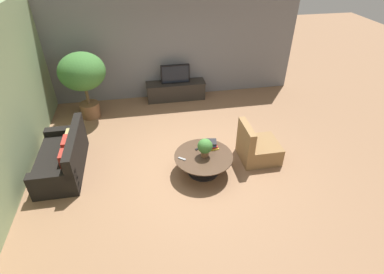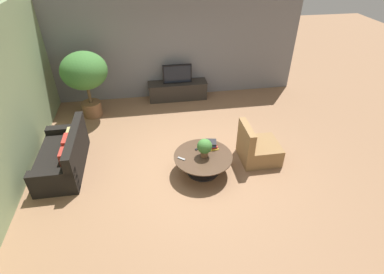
{
  "view_description": "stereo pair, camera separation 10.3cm",
  "coord_description": "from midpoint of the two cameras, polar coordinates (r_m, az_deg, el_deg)",
  "views": [
    {
      "loc": [
        -0.77,
        -4.94,
        4.14
      ],
      "look_at": [
        0.15,
        0.11,
        0.55
      ],
      "focal_mm": 28.0,
      "sensor_mm": 36.0,
      "label": 1
    },
    {
      "loc": [
        -0.66,
        -4.96,
        4.14
      ],
      "look_at": [
        0.15,
        0.11,
        0.55
      ],
      "focal_mm": 28.0,
      "sensor_mm": 36.0,
      "label": 2
    }
  ],
  "objects": [
    {
      "name": "ground_plane",
      "position": [
        6.49,
        -1.56,
        -4.68
      ],
      "size": [
        24.0,
        24.0,
        0.0
      ],
      "primitive_type": "plane",
      "color": "#8C6647"
    },
    {
      "name": "back_wall_stone",
      "position": [
        8.65,
        -5.25,
        17.06
      ],
      "size": [
        7.4,
        0.12,
        3.0
      ],
      "primitive_type": "cube",
      "color": "slate",
      "rests_on": "ground"
    },
    {
      "name": "side_wall_left",
      "position": [
        6.32,
        -32.87,
        4.36
      ],
      "size": [
        0.12,
        7.4,
        3.0
      ],
      "primitive_type": "cube",
      "color": "gray",
      "rests_on": "ground"
    },
    {
      "name": "media_console",
      "position": [
        8.83,
        -3.44,
        8.87
      ],
      "size": [
        1.69,
        0.5,
        0.51
      ],
      "color": "#2D2823",
      "rests_on": "ground"
    },
    {
      "name": "television",
      "position": [
        8.62,
        -3.56,
        11.87
      ],
      "size": [
        0.81,
        0.13,
        0.53
      ],
      "color": "black",
      "rests_on": "media_console"
    },
    {
      "name": "coffee_table",
      "position": [
        6.06,
        1.71,
        -4.46
      ],
      "size": [
        1.18,
        1.18,
        0.41
      ],
      "color": "black",
      "rests_on": "ground"
    },
    {
      "name": "couch_by_wall",
      "position": [
        6.68,
        -23.73,
        -3.74
      ],
      "size": [
        0.84,
        1.72,
        0.84
      ],
      "rotation": [
        0.0,
        0.0,
        -1.57
      ],
      "color": "black",
      "rests_on": "ground"
    },
    {
      "name": "armchair_wicker",
      "position": [
        6.56,
        11.83,
        -2.06
      ],
      "size": [
        0.8,
        0.76,
        0.86
      ],
      "rotation": [
        0.0,
        0.0,
        1.57
      ],
      "color": "olive",
      "rests_on": "ground"
    },
    {
      "name": "potted_palm_tall",
      "position": [
        8.0,
        -20.49,
        11.09
      ],
      "size": [
        1.14,
        1.14,
        1.73
      ],
      "color": "brown",
      "rests_on": "ground"
    },
    {
      "name": "potted_plant_tabletop",
      "position": [
        5.85,
        2.0,
        -1.87
      ],
      "size": [
        0.3,
        0.3,
        0.39
      ],
      "color": "brown",
      "rests_on": "coffee_table"
    },
    {
      "name": "book_stack",
      "position": [
        6.2,
        3.22,
        -1.39
      ],
      "size": [
        0.27,
        0.33,
        0.13
      ],
      "color": "gold",
      "rests_on": "coffee_table"
    },
    {
      "name": "remote_black",
      "position": [
        6.16,
        0.78,
        -2.16
      ],
      "size": [
        0.16,
        0.12,
        0.02
      ],
      "primitive_type": "cube",
      "rotation": [
        0.0,
        0.0,
        -1.01
      ],
      "color": "black",
      "rests_on": "coffee_table"
    },
    {
      "name": "remote_silver",
      "position": [
        5.9,
        -2.42,
        -4.16
      ],
      "size": [
        0.15,
        0.13,
        0.02
      ],
      "primitive_type": "cube",
      "rotation": [
        0.0,
        0.0,
        0.9
      ],
      "color": "gray",
      "rests_on": "coffee_table"
    }
  ]
}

